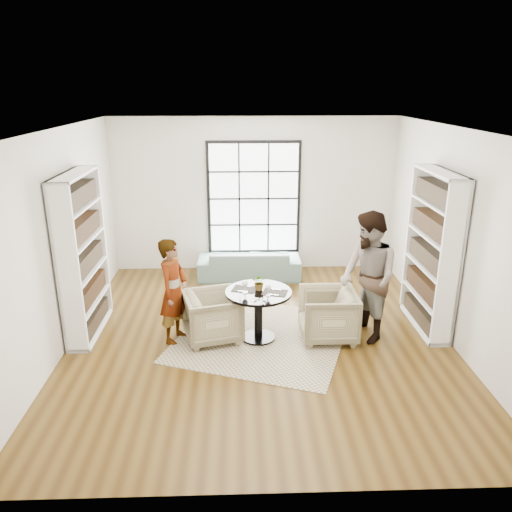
{
  "coord_description": "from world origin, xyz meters",
  "views": [
    {
      "loc": [
        -0.29,
        -6.6,
        3.54
      ],
      "look_at": [
        -0.05,
        0.4,
        1.14
      ],
      "focal_mm": 35.0,
      "sensor_mm": 36.0,
      "label": 1
    }
  ],
  "objects_px": {
    "sofa": "(249,263)",
    "flower_centerpiece": "(260,282)",
    "pedestal_table": "(258,305)",
    "armchair_left": "(213,316)",
    "armchair_right": "(328,315)",
    "wine_glass_right": "(268,287)",
    "wine_glass_left": "(245,284)",
    "person_right": "(368,277)",
    "person_left": "(173,291)"
  },
  "relations": [
    {
      "from": "person_left",
      "to": "wine_glass_left",
      "type": "bearing_deg",
      "value": -75.51
    },
    {
      "from": "pedestal_table",
      "to": "person_right",
      "type": "xyz_separation_m",
      "value": [
        1.56,
        0.0,
        0.4
      ]
    },
    {
      "from": "armchair_left",
      "to": "armchair_right",
      "type": "relative_size",
      "value": 0.97
    },
    {
      "from": "pedestal_table",
      "to": "person_right",
      "type": "height_order",
      "value": "person_right"
    },
    {
      "from": "pedestal_table",
      "to": "armchair_left",
      "type": "relative_size",
      "value": 1.2
    },
    {
      "from": "armchair_right",
      "to": "wine_glass_left",
      "type": "bearing_deg",
      "value": -86.67
    },
    {
      "from": "armchair_left",
      "to": "person_left",
      "type": "relative_size",
      "value": 0.51
    },
    {
      "from": "person_left",
      "to": "wine_glass_right",
      "type": "relative_size",
      "value": 8.65
    },
    {
      "from": "sofa",
      "to": "person_left",
      "type": "xyz_separation_m",
      "value": [
        -1.13,
        -2.47,
        0.48
      ]
    },
    {
      "from": "armchair_right",
      "to": "person_left",
      "type": "bearing_deg",
      "value": -90.45
    },
    {
      "from": "sofa",
      "to": "armchair_left",
      "type": "height_order",
      "value": "armchair_left"
    },
    {
      "from": "sofa",
      "to": "armchair_left",
      "type": "bearing_deg",
      "value": 77.38
    },
    {
      "from": "person_right",
      "to": "person_left",
      "type": "bearing_deg",
      "value": -105.34
    },
    {
      "from": "wine_glass_left",
      "to": "sofa",
      "type": "bearing_deg",
      "value": 87.46
    },
    {
      "from": "pedestal_table",
      "to": "armchair_left",
      "type": "xyz_separation_m",
      "value": [
        -0.66,
        0.03,
        -0.19
      ]
    },
    {
      "from": "person_left",
      "to": "person_right",
      "type": "xyz_separation_m",
      "value": [
        2.77,
        -0.03,
        0.18
      ]
    },
    {
      "from": "person_left",
      "to": "person_right",
      "type": "relative_size",
      "value": 0.81
    },
    {
      "from": "sofa",
      "to": "flower_centerpiece",
      "type": "bearing_deg",
      "value": 92.9
    },
    {
      "from": "person_left",
      "to": "wine_glass_right",
      "type": "bearing_deg",
      "value": -78.78
    },
    {
      "from": "wine_glass_left",
      "to": "flower_centerpiece",
      "type": "distance_m",
      "value": 0.24
    },
    {
      "from": "pedestal_table",
      "to": "wine_glass_left",
      "type": "relative_size",
      "value": 5.0
    },
    {
      "from": "sofa",
      "to": "armchair_left",
      "type": "relative_size",
      "value": 2.46
    },
    {
      "from": "pedestal_table",
      "to": "sofa",
      "type": "height_order",
      "value": "pedestal_table"
    },
    {
      "from": "armchair_left",
      "to": "armchair_right",
      "type": "height_order",
      "value": "armchair_right"
    },
    {
      "from": "armchair_left",
      "to": "sofa",
      "type": "bearing_deg",
      "value": -28.56
    },
    {
      "from": "person_right",
      "to": "flower_centerpiece",
      "type": "height_order",
      "value": "person_right"
    },
    {
      "from": "sofa",
      "to": "person_right",
      "type": "bearing_deg",
      "value": 123.93
    },
    {
      "from": "pedestal_table",
      "to": "armchair_left",
      "type": "height_order",
      "value": "pedestal_table"
    },
    {
      "from": "sofa",
      "to": "flower_centerpiece",
      "type": "distance_m",
      "value": 2.52
    },
    {
      "from": "wine_glass_left",
      "to": "wine_glass_right",
      "type": "bearing_deg",
      "value": -18.34
    },
    {
      "from": "armchair_left",
      "to": "armchair_right",
      "type": "bearing_deg",
      "value": -106.21
    },
    {
      "from": "wine_glass_right",
      "to": "flower_centerpiece",
      "type": "relative_size",
      "value": 0.77
    },
    {
      "from": "armchair_left",
      "to": "wine_glass_right",
      "type": "distance_m",
      "value": 0.97
    },
    {
      "from": "wine_glass_right",
      "to": "armchair_left",
      "type": "bearing_deg",
      "value": 165.93
    },
    {
      "from": "armchair_left",
      "to": "armchair_right",
      "type": "xyz_separation_m",
      "value": [
        1.67,
        -0.03,
        0.01
      ]
    },
    {
      "from": "sofa",
      "to": "pedestal_table",
      "type": "bearing_deg",
      "value": 92.43
    },
    {
      "from": "armchair_right",
      "to": "wine_glass_right",
      "type": "relative_size",
      "value": 4.57
    },
    {
      "from": "sofa",
      "to": "wine_glass_right",
      "type": "distance_m",
      "value": 2.75
    },
    {
      "from": "pedestal_table",
      "to": "wine_glass_right",
      "type": "height_order",
      "value": "wine_glass_right"
    },
    {
      "from": "pedestal_table",
      "to": "flower_centerpiece",
      "type": "height_order",
      "value": "flower_centerpiece"
    },
    {
      "from": "wine_glass_right",
      "to": "sofa",
      "type": "bearing_deg",
      "value": 94.44
    },
    {
      "from": "person_right",
      "to": "sofa",
      "type": "bearing_deg",
      "value": -161.5
    },
    {
      "from": "sofa",
      "to": "person_right",
      "type": "distance_m",
      "value": 3.06
    },
    {
      "from": "armchair_left",
      "to": "flower_centerpiece",
      "type": "bearing_deg",
      "value": -103.03
    },
    {
      "from": "person_right",
      "to": "wine_glass_left",
      "type": "height_order",
      "value": "person_right"
    },
    {
      "from": "armchair_right",
      "to": "person_right",
      "type": "height_order",
      "value": "person_right"
    },
    {
      "from": "armchair_right",
      "to": "flower_centerpiece",
      "type": "xyz_separation_m",
      "value": [
        -1.0,
        0.05,
        0.5
      ]
    },
    {
      "from": "pedestal_table",
      "to": "wine_glass_right",
      "type": "xyz_separation_m",
      "value": [
        0.13,
        -0.17,
        0.34
      ]
    },
    {
      "from": "sofa",
      "to": "wine_glass_right",
      "type": "xyz_separation_m",
      "value": [
        0.21,
        -2.67,
        0.6
      ]
    },
    {
      "from": "armchair_right",
      "to": "person_left",
      "type": "height_order",
      "value": "person_left"
    }
  ]
}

